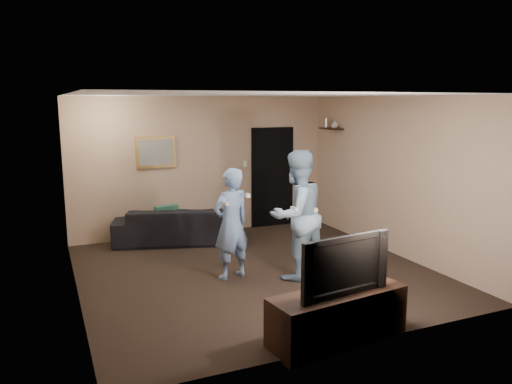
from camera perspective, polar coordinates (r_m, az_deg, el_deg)
name	(u,v)px	position (r m, az deg, el deg)	size (l,w,h in m)	color
ground	(255,271)	(7.57, -0.14, -9.06)	(5.00, 5.00, 0.00)	black
ceiling	(255,95)	(7.14, -0.15, 11.03)	(5.00, 5.00, 0.04)	silver
wall_back	(203,166)	(9.57, -6.08, 2.99)	(5.00, 0.04, 2.60)	tan
wall_front	(353,224)	(5.09, 11.06, -3.64)	(5.00, 0.04, 2.60)	tan
wall_left	(72,199)	(6.68, -20.26, -0.77)	(0.04, 5.00, 2.60)	tan
wall_right	(394,176)	(8.53, 15.48, 1.78)	(0.04, 5.00, 2.60)	tan
sofa	(177,225)	(9.10, -9.00, -3.71)	(2.22, 0.87, 0.65)	black
throw_pillow	(167,217)	(9.03, -10.18, -2.85)	(0.43, 0.14, 0.43)	#194C3E
painting_frame	(156,152)	(9.28, -11.39, 4.48)	(0.72, 0.05, 0.57)	olive
painting_canvas	(156,152)	(9.26, -11.35, 4.47)	(0.62, 0.01, 0.47)	slate
doorway	(272,177)	(10.10, 1.88, 1.71)	(0.90, 0.06, 2.00)	black
light_switch	(245,164)	(9.83, -1.29, 3.24)	(0.08, 0.02, 0.12)	silver
wall_shelf	(331,129)	(9.86, 8.58, 7.18)	(0.20, 0.60, 0.03)	black
shelf_vase	(335,124)	(9.75, 8.99, 7.65)	(0.14, 0.14, 0.15)	#ADADB2
shelf_figurine	(326,123)	(10.02, 8.03, 7.84)	(0.06, 0.06, 0.18)	#B4B4B8
tv_console	(337,316)	(5.55, 9.30, -13.85)	(1.55, 0.50, 0.55)	black
television	(339,263)	(5.34, 9.48, -8.01)	(1.10, 0.14, 0.64)	black
wii_player_left	(231,224)	(7.09, -2.85, -3.66)	(0.66, 0.55, 1.60)	#6E90BF
wii_player_right	(297,215)	(7.11, 4.67, -2.62)	(1.04, 0.90, 1.85)	#7C9DB4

